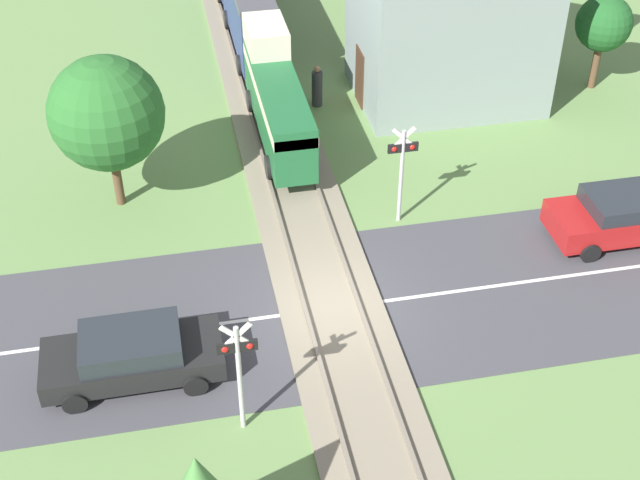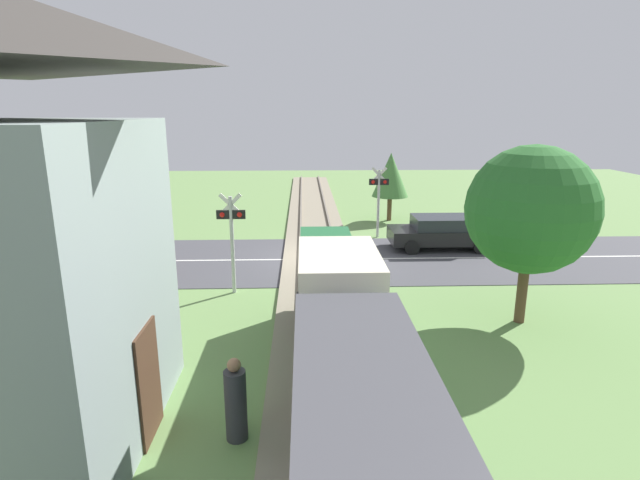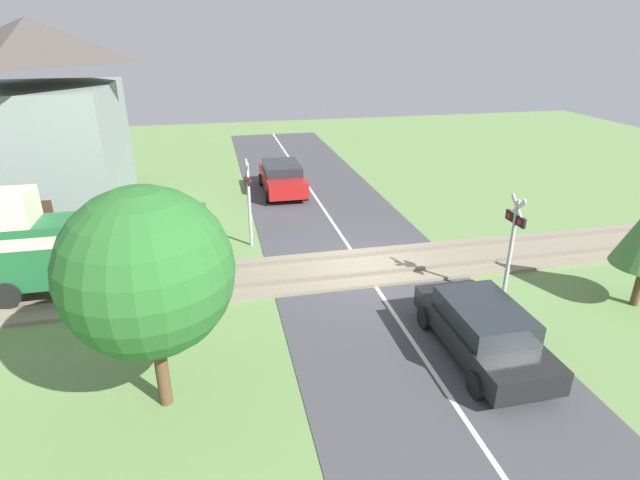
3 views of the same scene
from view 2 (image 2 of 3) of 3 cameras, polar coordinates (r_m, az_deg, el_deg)
name	(u,v)px [view 2 (image 2 of 3)]	position (r m, az deg, el deg)	size (l,w,h in m)	color
ground_plane	(319,260)	(19.69, -0.15, -2.27)	(60.00, 60.00, 0.00)	#66894C
road_surface	(319,259)	(19.69, -0.15, -2.24)	(48.00, 6.40, 0.02)	#424247
track_bed	(319,258)	(19.67, -0.15, -2.08)	(2.80, 48.00, 0.24)	gray
car_near_crossing	(441,232)	(21.67, 13.71, 0.93)	(4.36, 1.95, 1.40)	black
car_far_side	(65,253)	(19.98, -27.12, -1.30)	(4.46, 2.02, 1.49)	#A81919
crossing_signal_west_approach	(379,193)	(22.92, 6.72, 5.38)	(0.90, 0.18, 3.25)	#B7B7B7
crossing_signal_east_approach	(232,230)	(15.88, -10.06, 1.12)	(0.90, 0.18, 3.25)	#B7B7B7
pedestrian_by_station	(236,403)	(9.38, -9.61, -17.86)	(0.39, 0.39, 1.58)	#333338
tree_roadside_hedge	(531,210)	(14.27, 22.96, 3.19)	(3.41, 3.41, 4.89)	brown
tree_beyond_track	(391,175)	(26.58, 8.07, 7.37)	(1.91, 1.91, 3.58)	brown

